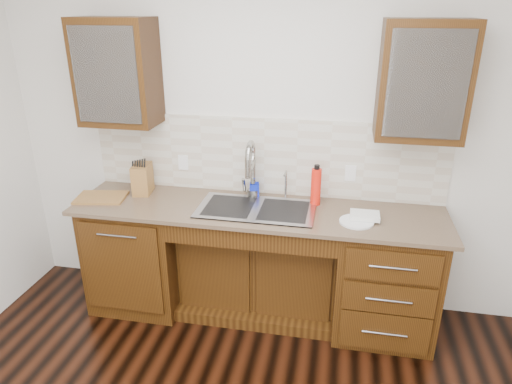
% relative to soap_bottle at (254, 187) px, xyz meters
% --- Properties ---
extents(wall_back, '(4.00, 0.10, 2.70)m').
position_rel_soap_bottle_xyz_m(wall_back, '(0.06, 0.15, 0.36)').
color(wall_back, silver).
rests_on(wall_back, ground).
extents(base_cabinet_left, '(0.70, 0.62, 0.88)m').
position_rel_soap_bottle_xyz_m(base_cabinet_left, '(-0.89, -0.21, -0.55)').
color(base_cabinet_left, '#593014').
rests_on(base_cabinet_left, ground).
extents(base_cabinet_center, '(1.20, 0.44, 0.70)m').
position_rel_soap_bottle_xyz_m(base_cabinet_center, '(0.06, -0.12, -0.64)').
color(base_cabinet_center, '#593014').
rests_on(base_cabinet_center, ground).
extents(base_cabinet_right, '(0.70, 0.62, 0.88)m').
position_rel_soap_bottle_xyz_m(base_cabinet_right, '(1.01, -0.21, -0.55)').
color(base_cabinet_right, '#593014').
rests_on(base_cabinet_right, ground).
extents(countertop, '(2.70, 0.65, 0.03)m').
position_rel_soap_bottle_xyz_m(countertop, '(0.06, -0.22, -0.09)').
color(countertop, '#84705B').
rests_on(countertop, base_cabinet_left).
extents(backsplash, '(2.70, 0.02, 0.59)m').
position_rel_soap_bottle_xyz_m(backsplash, '(0.06, 0.09, 0.22)').
color(backsplash, beige).
rests_on(backsplash, wall_back).
extents(sink, '(0.84, 0.46, 0.19)m').
position_rel_soap_bottle_xyz_m(sink, '(0.06, -0.24, -0.16)').
color(sink, '#9E9EA5').
rests_on(sink, countertop).
extents(faucet, '(0.04, 0.04, 0.40)m').
position_rel_soap_bottle_xyz_m(faucet, '(-0.01, -0.01, 0.12)').
color(faucet, '#999993').
rests_on(faucet, countertop).
extents(filter_tap, '(0.02, 0.02, 0.24)m').
position_rel_soap_bottle_xyz_m(filter_tap, '(0.24, 0.00, 0.04)').
color(filter_tap, '#999993').
rests_on(filter_tap, countertop).
extents(upper_cabinet_left, '(0.55, 0.34, 0.75)m').
position_rel_soap_bottle_xyz_m(upper_cabinet_left, '(-0.99, -0.07, 0.84)').
color(upper_cabinet_left, '#593014').
rests_on(upper_cabinet_left, wall_back).
extents(upper_cabinet_right, '(0.55, 0.34, 0.75)m').
position_rel_soap_bottle_xyz_m(upper_cabinet_right, '(1.11, -0.07, 0.84)').
color(upper_cabinet_right, '#593014').
rests_on(upper_cabinet_right, wall_back).
extents(outlet_left, '(0.08, 0.01, 0.12)m').
position_rel_soap_bottle_xyz_m(outlet_left, '(-0.59, 0.08, 0.13)').
color(outlet_left, white).
rests_on(outlet_left, backsplash).
extents(outlet_right, '(0.08, 0.01, 0.12)m').
position_rel_soap_bottle_xyz_m(outlet_right, '(0.71, 0.08, 0.13)').
color(outlet_right, white).
rests_on(outlet_right, backsplash).
extents(soap_bottle, '(0.08, 0.09, 0.16)m').
position_rel_soap_bottle_xyz_m(soap_bottle, '(0.00, 0.00, 0.00)').
color(soap_bottle, '#0B1EBB').
rests_on(soap_bottle, countertop).
extents(water_bottle, '(0.09, 0.09, 0.27)m').
position_rel_soap_bottle_xyz_m(water_bottle, '(0.47, -0.06, 0.06)').
color(water_bottle, red).
rests_on(water_bottle, countertop).
extents(plate, '(0.29, 0.29, 0.01)m').
position_rel_soap_bottle_xyz_m(plate, '(0.77, -0.32, -0.07)').
color(plate, silver).
rests_on(plate, countertop).
extents(dish_towel, '(0.20, 0.14, 0.03)m').
position_rel_soap_bottle_xyz_m(dish_towel, '(0.82, -0.26, -0.05)').
color(dish_towel, white).
rests_on(dish_towel, plate).
extents(knife_block, '(0.16, 0.22, 0.23)m').
position_rel_soap_bottle_xyz_m(knife_block, '(-0.87, -0.09, 0.04)').
color(knife_block, brown).
rests_on(knife_block, countertop).
extents(cutting_board, '(0.40, 0.31, 0.02)m').
position_rel_soap_bottle_xyz_m(cutting_board, '(-1.14, -0.27, -0.07)').
color(cutting_board, brown).
rests_on(cutting_board, countertop).
extents(cup_left_a, '(0.16, 0.16, 0.10)m').
position_rel_soap_bottle_xyz_m(cup_left_a, '(-1.12, -0.07, 0.79)').
color(cup_left_a, silver).
rests_on(cup_left_a, upper_cabinet_left).
extents(cup_left_b, '(0.13, 0.13, 0.09)m').
position_rel_soap_bottle_xyz_m(cup_left_b, '(-0.88, -0.07, 0.78)').
color(cup_left_b, white).
rests_on(cup_left_b, upper_cabinet_left).
extents(cup_right_a, '(0.11, 0.11, 0.09)m').
position_rel_soap_bottle_xyz_m(cup_right_a, '(1.05, -0.07, 0.78)').
color(cup_right_a, silver).
rests_on(cup_right_a, upper_cabinet_right).
extents(cup_right_b, '(0.13, 0.13, 0.10)m').
position_rel_soap_bottle_xyz_m(cup_right_b, '(1.15, -0.07, 0.79)').
color(cup_right_b, white).
rests_on(cup_right_b, upper_cabinet_right).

